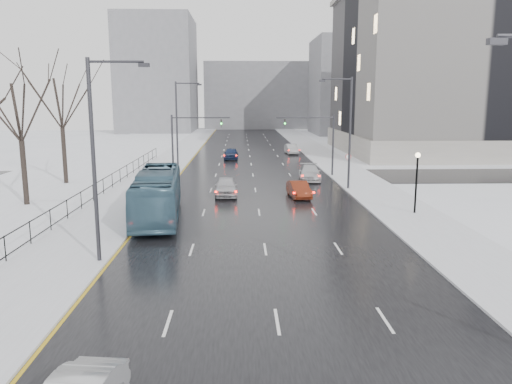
{
  "coord_description": "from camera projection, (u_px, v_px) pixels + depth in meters",
  "views": [
    {
      "loc": [
        -1.3,
        -4.1,
        8.08
      ],
      "look_at": [
        -0.38,
        25.81,
        2.5
      ],
      "focal_mm": 35.0,
      "sensor_mm": 36.0,
      "label": 1
    }
  ],
  "objects": [
    {
      "name": "road",
      "position": [
        251.0,
        162.0,
        64.5
      ],
      "size": [
        16.0,
        150.0,
        0.04
      ],
      "primitive_type": "cube",
      "color": "black",
      "rests_on": "ground"
    },
    {
      "name": "sedan_center_near",
      "position": [
        226.0,
        187.0,
        42.04
      ],
      "size": [
        1.99,
        4.67,
        1.58
      ],
      "primitive_type": "imported",
      "rotation": [
        0.0,
        0.0,
        0.03
      ],
      "color": "#B3B3B7",
      "rests_on": "road"
    },
    {
      "name": "sedan_center_far",
      "position": [
        231.0,
        154.0,
        67.63
      ],
      "size": [
        1.93,
        4.59,
        1.55
      ],
      "primitive_type": "imported",
      "rotation": [
        0.0,
        0.0,
        -0.02
      ],
      "color": "#19284C",
      "rests_on": "road"
    },
    {
      "name": "sedan_right_near",
      "position": [
        299.0,
        189.0,
        41.34
      ],
      "size": [
        1.84,
        4.22,
        1.35
      ],
      "primitive_type": "imported",
      "rotation": [
        0.0,
        0.0,
        0.1
      ],
      "color": "maroon",
      "rests_on": "road"
    },
    {
      "name": "streetlight_l_far",
      "position": [
        179.0,
        122.0,
        55.37
      ],
      "size": [
        2.95,
        0.25,
        10.0
      ],
      "color": "#2D2D33",
      "rests_on": "ground"
    },
    {
      "name": "sedan_right_distant",
      "position": [
        291.0,
        149.0,
        74.29
      ],
      "size": [
        1.93,
        4.53,
        1.45
      ],
      "primitive_type": "imported",
      "rotation": [
        0.0,
        0.0,
        0.09
      ],
      "color": "#A1A1A5",
      "rests_on": "road"
    },
    {
      "name": "tree_park_e",
      "position": [
        66.0,
        184.0,
        48.23
      ],
      "size": [
        9.45,
        9.45,
        13.5
      ],
      "primitive_type": null,
      "color": "black",
      "rests_on": "ground"
    },
    {
      "name": "park_strip",
      "position": [
        95.0,
        163.0,
        63.89
      ],
      "size": [
        14.0,
        150.0,
        0.12
      ],
      "primitive_type": "cube",
      "color": "white",
      "rests_on": "ground"
    },
    {
      "name": "lamppost_r_mid",
      "position": [
        417.0,
        174.0,
        34.82
      ],
      "size": [
        0.36,
        0.36,
        4.28
      ],
      "color": "black",
      "rests_on": "sidewalk_right"
    },
    {
      "name": "no_uturn_sign",
      "position": [
        348.0,
        159.0,
        48.64
      ],
      "size": [
        0.6,
        0.06,
        2.7
      ],
      "color": "#2D2D33",
      "rests_on": "sidewalk_right"
    },
    {
      "name": "bldg_far_right",
      "position": [
        365.0,
        87.0,
        117.38
      ],
      "size": [
        24.0,
        20.0,
        22.0
      ],
      "primitive_type": "cube",
      "color": "slate",
      "rests_on": "ground"
    },
    {
      "name": "streetlight_r_mid",
      "position": [
        348.0,
        127.0,
        44.07
      ],
      "size": [
        2.95,
        0.25,
        10.0
      ],
      "color": "#2D2D33",
      "rests_on": "ground"
    },
    {
      "name": "bldg_far_center",
      "position": [
        259.0,
        96.0,
        141.58
      ],
      "size": [
        30.0,
        18.0,
        18.0
      ],
      "primitive_type": "cube",
      "color": "slate",
      "rests_on": "ground"
    },
    {
      "name": "bldg_far_left",
      "position": [
        158.0,
        75.0,
        125.14
      ],
      "size": [
        18.0,
        22.0,
        28.0
      ],
      "primitive_type": "cube",
      "color": "slate",
      "rests_on": "ground"
    },
    {
      "name": "streetlight_l_near",
      "position": [
        98.0,
        151.0,
        23.92
      ],
      "size": [
        2.95,
        0.25,
        10.0
      ],
      "color": "#2D2D33",
      "rests_on": "ground"
    },
    {
      "name": "mast_signal_left",
      "position": [
        183.0,
        138.0,
        51.74
      ],
      "size": [
        6.1,
        0.33,
        6.5
      ],
      "color": "#2D2D33",
      "rests_on": "ground"
    },
    {
      "name": "sedan_right_far",
      "position": [
        310.0,
        173.0,
        50.16
      ],
      "size": [
        2.5,
        5.29,
        1.49
      ],
      "primitive_type": "imported",
      "rotation": [
        0.0,
        0.0,
        -0.08
      ],
      "color": "silver",
      "rests_on": "road"
    },
    {
      "name": "tree_park_d",
      "position": [
        27.0,
        206.0,
        38.42
      ],
      "size": [
        8.75,
        8.75,
        12.5
      ],
      "primitive_type": null,
      "color": "black",
      "rests_on": "ground"
    },
    {
      "name": "civic_building",
      "position": [
        480.0,
        78.0,
        75.3
      ],
      "size": [
        41.0,
        31.0,
        24.8
      ],
      "color": "gray",
      "rests_on": "ground"
    },
    {
      "name": "mast_signal_right",
      "position": [
        323.0,
        138.0,
        52.18
      ],
      "size": [
        6.1,
        0.33,
        6.5
      ],
      "color": "#2D2D33",
      "rests_on": "ground"
    },
    {
      "name": "sidewalk_left",
      "position": [
        169.0,
        162.0,
        64.17
      ],
      "size": [
        5.0,
        150.0,
        0.16
      ],
      "primitive_type": "cube",
      "color": "silver",
      "rests_on": "ground"
    },
    {
      "name": "bus",
      "position": [
        158.0,
        194.0,
        34.04
      ],
      "size": [
        3.85,
        12.02,
        3.29
      ],
      "primitive_type": "imported",
      "rotation": [
        0.0,
        0.0,
        0.09
      ],
      "color": "#3B5E73",
      "rests_on": "road"
    },
    {
      "name": "cross_road",
      "position": [
        253.0,
        177.0,
        52.71
      ],
      "size": [
        130.0,
        10.0,
        0.04
      ],
      "primitive_type": "cube",
      "color": "black",
      "rests_on": "ground"
    },
    {
      "name": "iron_fence",
      "position": [
        72.0,
        205.0,
        34.47
      ],
      "size": [
        0.06,
        70.0,
        1.3
      ],
      "color": "black",
      "rests_on": "sidewalk_left"
    },
    {
      "name": "sidewalk_right",
      "position": [
        331.0,
        162.0,
        64.81
      ],
      "size": [
        5.0,
        150.0,
        0.16
      ],
      "primitive_type": "cube",
      "color": "silver",
      "rests_on": "ground"
    }
  ]
}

